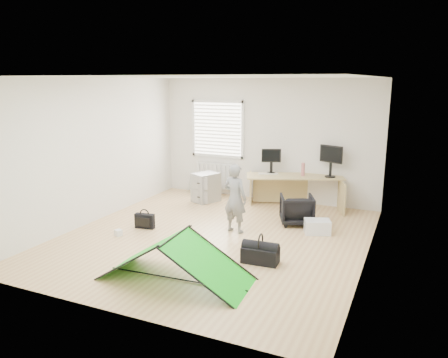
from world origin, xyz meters
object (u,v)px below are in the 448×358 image
at_px(monitor_left, 271,164).
at_px(person, 235,198).
at_px(desk, 294,191).
at_px(kite, 176,258).
at_px(monitor_right, 331,166).
at_px(filing_cabinet, 206,187).
at_px(thermos, 303,169).
at_px(duffel_bag, 260,255).
at_px(storage_crate, 317,227).
at_px(office_chair, 297,210).
at_px(laptop_bag, 145,221).

xyz_separation_m(monitor_left, person, (-0.02, -1.98, -0.26)).
xyz_separation_m(desk, kite, (-0.52, -4.09, -0.03)).
height_order(monitor_right, person, person).
bearing_deg(filing_cabinet, desk, 35.69).
distance_m(thermos, kite, 4.21).
distance_m(monitor_left, duffel_bag, 3.28).
bearing_deg(storage_crate, desk, 119.49).
relative_size(desk, thermos, 7.28).
xyz_separation_m(office_chair, kite, (-0.87, -3.00, 0.04)).
xyz_separation_m(monitor_right, thermos, (-0.55, -0.11, -0.11)).
distance_m(filing_cabinet, office_chair, 2.37).
bearing_deg(desk, duffel_bag, -105.55).
xyz_separation_m(monitor_right, laptop_bag, (-2.83, -2.62, -0.79)).
bearing_deg(storage_crate, office_chair, 142.11).
bearing_deg(laptop_bag, person, 8.72).
bearing_deg(monitor_left, office_chair, -73.40).
xyz_separation_m(thermos, laptop_bag, (-2.28, -2.51, -0.69)).
xyz_separation_m(storage_crate, duffel_bag, (-0.49, -1.62, -0.01)).
relative_size(filing_cabinet, monitor_left, 1.56).
distance_m(thermos, office_chair, 1.27).
bearing_deg(desk, monitor_right, -9.89).
height_order(office_chair, storage_crate, office_chair).
bearing_deg(duffel_bag, office_chair, 86.29).
bearing_deg(kite, monitor_left, 86.39).
xyz_separation_m(office_chair, storage_crate, (0.47, -0.37, -0.15)).
bearing_deg(office_chair, monitor_left, -73.90).
bearing_deg(monitor_left, thermos, -18.77).
distance_m(filing_cabinet, kite, 3.96).
relative_size(desk, monitor_left, 4.89).
bearing_deg(desk, thermos, -7.42).
bearing_deg(monitor_right, filing_cabinet, -147.48).
bearing_deg(kite, person, 86.92).
bearing_deg(person, desk, -94.97).
height_order(laptop_bag, duffel_bag, laptop_bag).
distance_m(kite, laptop_bag, 2.28).
bearing_deg(laptop_bag, thermos, 39.08).
bearing_deg(person, kite, 100.85).
bearing_deg(filing_cabinet, person, -24.95).
bearing_deg(monitor_left, person, -112.50).
bearing_deg(filing_cabinet, thermos, 35.92).
distance_m(filing_cabinet, thermos, 2.17).
distance_m(filing_cabinet, monitor_left, 1.55).
distance_m(monitor_right, person, 2.49).
height_order(desk, kite, desk).
bearing_deg(person, monitor_right, -110.24).
bearing_deg(monitor_right, laptop_bag, -116.13).
xyz_separation_m(kite, duffel_bag, (0.85, 1.01, -0.20)).
height_order(filing_cabinet, office_chair, filing_cabinet).
bearing_deg(duffel_bag, monitor_right, 80.11).
bearing_deg(monitor_right, desk, -147.11).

